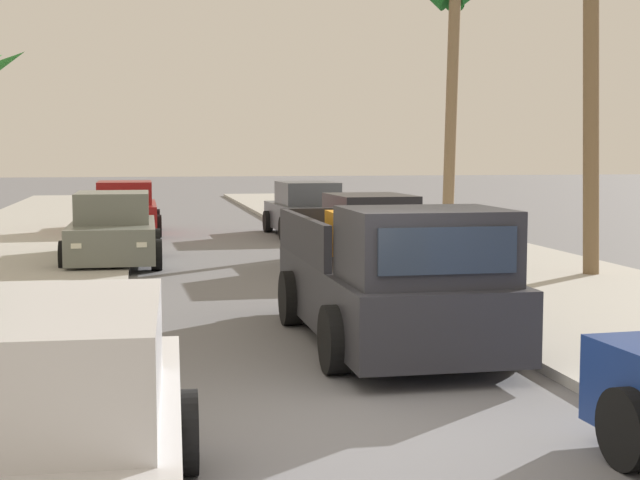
{
  "coord_description": "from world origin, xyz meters",
  "views": [
    {
      "loc": [
        -1.98,
        -7.9,
        2.43
      ],
      "look_at": [
        0.41,
        4.65,
        1.2
      ],
      "focal_mm": 52.49,
      "sensor_mm": 36.0,
      "label": 1
    }
  ],
  "objects_px": {
    "car_right_near": "(125,210)",
    "car_left_mid": "(307,211)",
    "car_right_mid": "(369,235)",
    "pickup_truck": "(390,281)",
    "car_left_far": "(113,231)",
    "car_left_near": "(31,441)"
  },
  "relations": [
    {
      "from": "car_left_mid",
      "to": "car_right_mid",
      "type": "bearing_deg",
      "value": -90.5
    },
    {
      "from": "car_left_mid",
      "to": "car_right_mid",
      "type": "height_order",
      "value": "same"
    },
    {
      "from": "pickup_truck",
      "to": "car_left_far",
      "type": "bearing_deg",
      "value": 111.34
    },
    {
      "from": "car_right_mid",
      "to": "car_left_near",
      "type": "bearing_deg",
      "value": -112.01
    },
    {
      "from": "car_left_near",
      "to": "car_left_far",
      "type": "distance_m",
      "value": 14.84
    },
    {
      "from": "pickup_truck",
      "to": "car_right_mid",
      "type": "distance_m",
      "value": 7.52
    },
    {
      "from": "car_right_mid",
      "to": "car_left_mid",
      "type": "bearing_deg",
      "value": 89.5
    },
    {
      "from": "car_left_mid",
      "to": "car_right_mid",
      "type": "xyz_separation_m",
      "value": [
        -0.07,
        -7.74,
        0.0
      ]
    },
    {
      "from": "pickup_truck",
      "to": "car_left_mid",
      "type": "relative_size",
      "value": 1.21
    },
    {
      "from": "pickup_truck",
      "to": "car_right_near",
      "type": "xyz_separation_m",
      "value": [
        -3.51,
        16.52,
        -0.09
      ]
    },
    {
      "from": "car_left_near",
      "to": "car_left_far",
      "type": "bearing_deg",
      "value": 89.84
    },
    {
      "from": "pickup_truck",
      "to": "car_left_near",
      "type": "height_order",
      "value": "pickup_truck"
    },
    {
      "from": "car_right_near",
      "to": "car_right_mid",
      "type": "height_order",
      "value": "same"
    },
    {
      "from": "car_left_mid",
      "to": "car_left_far",
      "type": "distance_m",
      "value": 7.81
    },
    {
      "from": "pickup_truck",
      "to": "car_right_near",
      "type": "distance_m",
      "value": 16.89
    },
    {
      "from": "car_left_near",
      "to": "car_right_mid",
      "type": "height_order",
      "value": "same"
    },
    {
      "from": "car_left_near",
      "to": "car_right_near",
      "type": "bearing_deg",
      "value": 89.55
    },
    {
      "from": "car_right_near",
      "to": "car_right_mid",
      "type": "bearing_deg",
      "value": -61.18
    },
    {
      "from": "car_right_near",
      "to": "car_left_mid",
      "type": "height_order",
      "value": "same"
    },
    {
      "from": "pickup_truck",
      "to": "car_left_near",
      "type": "distance_m",
      "value": 6.65
    },
    {
      "from": "pickup_truck",
      "to": "car_right_mid",
      "type": "height_order",
      "value": "pickup_truck"
    },
    {
      "from": "car_left_near",
      "to": "pickup_truck",
      "type": "bearing_deg",
      "value": 56.43
    }
  ]
}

